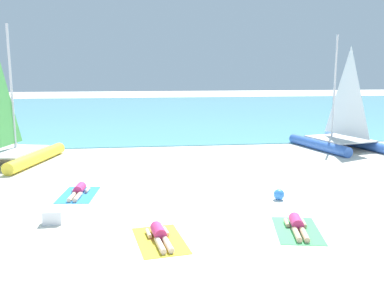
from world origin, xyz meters
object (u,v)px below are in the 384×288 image
sunbather_left (79,191)px  towel_right (297,230)px  towel_left (78,195)px  sunbather_middle (159,234)px  sailboat_yellow (8,143)px  sailboat_blue (339,132)px  towel_middle (160,240)px  cooler_box (53,217)px  beach_ball (279,194)px  sunbather_right (297,225)px

sunbather_left → towel_right: sunbather_left is taller
towel_left → sunbather_left: (0.01, 0.07, 0.13)m
sunbather_middle → towel_right: bearing=-6.4°
sailboat_yellow → sailboat_blue: bearing=20.0°
sunbather_left → towel_middle: (2.43, -4.18, -0.13)m
cooler_box → beach_ball: bearing=10.2°
sunbather_left → cooler_box: size_ratio=3.14×
beach_ball → cooler_box: size_ratio=0.69×
sailboat_blue → cooler_box: sailboat_blue is taller
sunbather_right → sunbather_left: bearing=158.3°
cooler_box → towel_middle: bearing=-29.1°
towel_right → cooler_box: size_ratio=3.80×
beach_ball → sunbather_middle: bearing=-145.6°
towel_left → cooler_box: cooler_box is taller
sailboat_blue → sunbather_right: 12.31m
cooler_box → sunbather_left: bearing=82.8°
sailboat_blue → towel_left: sailboat_blue is taller
towel_middle → beach_ball: (3.91, 2.75, 0.17)m
sunbather_middle → beach_ball: beach_ball is taller
sailboat_yellow → beach_ball: 12.01m
towel_middle → cooler_box: 3.17m
towel_middle → cooler_box: (-2.76, 1.54, 0.17)m
towel_middle → beach_ball: bearing=35.1°
sunbather_left → beach_ball: bearing=-6.4°
sunbather_middle → sunbather_right: (3.54, 0.18, 0.00)m
sailboat_blue → sailboat_yellow: 16.01m
sunbather_right → beach_ball: (0.38, 2.50, 0.04)m
sunbather_right → towel_left: bearing=158.8°
towel_left → sunbather_right: (5.97, -3.87, 0.13)m
sailboat_yellow → sunbather_middle: size_ratio=3.84×
sunbather_middle → sunbather_left: bearing=112.2°
towel_left → sunbather_right: sunbather_right is taller
towel_left → cooler_box: (-0.33, -2.58, 0.17)m
sailboat_blue → cooler_box: 15.67m
sailboat_blue → beach_ball: size_ratio=16.86×
towel_left → towel_right: 7.14m
sailboat_yellow → towel_middle: 11.23m
sailboat_blue → sunbather_left: size_ratio=3.71×
sailboat_yellow → beach_ball: size_ratio=17.44×
towel_left → towel_right: size_ratio=1.00×
sailboat_yellow → cooler_box: 8.56m
towel_middle → sunbather_right: bearing=4.0°
sunbather_middle → cooler_box: (-2.75, 1.47, 0.05)m
sailboat_blue → towel_left: (-12.33, -6.64, -0.86)m
towel_right → sunbather_left: bearing=146.1°
sunbather_left → cooler_box: bearing=-90.8°
sailboat_blue → sailboat_yellow: bearing=171.4°
cooler_box → sunbather_right: bearing=-11.6°
sailboat_yellow → sunbather_right: (9.59, -9.16, -0.76)m
sailboat_blue → towel_middle: size_ratio=3.06×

